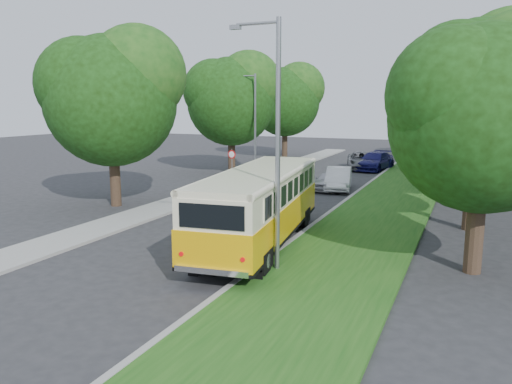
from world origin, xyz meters
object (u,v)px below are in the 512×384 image
at_px(car_blue, 375,161).
at_px(lamppost_near, 275,138).
at_px(vintage_bus, 260,208).
at_px(car_silver, 329,180).
at_px(car_grey, 362,161).
at_px(lamppost_far, 254,122).
at_px(car_white, 339,179).

bearing_deg(car_blue, lamppost_near, -76.39).
xyz_separation_m(lamppost_near, vintage_bus, (-1.62, 2.57, -2.87)).
bearing_deg(car_silver, vintage_bus, -80.16).
height_order(car_blue, car_grey, car_blue).
relative_size(lamppost_near, car_silver, 2.22).
bearing_deg(car_grey, vintage_bus, -100.88).
height_order(lamppost_far, car_blue, lamppost_far).
bearing_deg(car_blue, lamppost_far, -121.29).
bearing_deg(lamppost_far, lamppost_near, -64.29).
bearing_deg(lamppost_far, car_white, -18.27).
bearing_deg(lamppost_far, car_silver, -22.41).
xyz_separation_m(lamppost_near, car_silver, (-2.53, 15.87, -3.76)).
bearing_deg(car_silver, car_grey, 97.19).
bearing_deg(vintage_bus, lamppost_near, -64.77).
bearing_deg(car_silver, car_blue, 91.48).
height_order(lamppost_near, car_white, lamppost_near).
distance_m(lamppost_near, car_grey, 27.27).
bearing_deg(car_silver, lamppost_near, -75.00).
relative_size(car_silver, car_blue, 0.71).
distance_m(vintage_bus, car_silver, 13.35).
relative_size(vintage_bus, car_silver, 2.81).
relative_size(lamppost_far, vintage_bus, 0.74).
distance_m(car_silver, car_grey, 11.02).
distance_m(car_silver, car_white, 0.63).
xyz_separation_m(lamppost_far, vintage_bus, (7.28, -15.93, -2.61)).
distance_m(car_white, car_blue, 10.51).
bearing_deg(car_grey, lamppost_far, -139.81).
distance_m(car_blue, car_grey, 1.10).
xyz_separation_m(vintage_bus, car_white, (-0.39, 13.65, -0.79)).
relative_size(lamppost_far, car_grey, 1.47).
distance_m(vintage_bus, car_blue, 24.16).
distance_m(lamppost_near, lamppost_far, 20.53).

